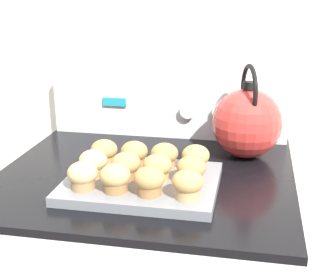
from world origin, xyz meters
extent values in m
cube|color=silver|center=(0.00, 0.69, 1.20)|extent=(8.00, 0.05, 2.40)
cube|color=black|center=(0.00, 0.34, 0.90)|extent=(0.72, 0.65, 0.02)
cube|color=white|center=(0.00, 0.64, 1.00)|extent=(0.71, 0.05, 0.18)
cube|color=teal|center=(-0.16, 0.61, 1.01)|extent=(0.07, 0.01, 0.02)
cylinder|color=white|center=(0.07, 0.60, 1.00)|extent=(0.05, 0.02, 0.05)
cylinder|color=white|center=(0.16, 0.60, 1.00)|extent=(0.05, 0.02, 0.05)
cylinder|color=white|center=(0.25, 0.60, 1.00)|extent=(0.05, 0.02, 0.05)
cube|color=slate|center=(0.01, 0.25, 0.92)|extent=(0.35, 0.27, 0.02)
cylinder|color=#A37A4C|center=(-0.10, 0.17, 0.94)|extent=(0.05, 0.05, 0.03)
ellipsoid|color=tan|center=(-0.10, 0.17, 0.96)|extent=(0.07, 0.07, 0.05)
cylinder|color=olive|center=(-0.03, 0.17, 0.94)|extent=(0.05, 0.05, 0.03)
ellipsoid|color=tan|center=(-0.03, 0.17, 0.96)|extent=(0.07, 0.07, 0.05)
cylinder|color=olive|center=(0.05, 0.17, 0.94)|extent=(0.05, 0.05, 0.03)
ellipsoid|color=#B2844C|center=(0.05, 0.17, 0.96)|extent=(0.07, 0.07, 0.05)
cylinder|color=tan|center=(0.13, 0.17, 0.94)|extent=(0.05, 0.05, 0.03)
ellipsoid|color=tan|center=(0.13, 0.17, 0.96)|extent=(0.07, 0.07, 0.05)
cylinder|color=#A37A4C|center=(-0.10, 0.25, 0.94)|extent=(0.05, 0.05, 0.03)
ellipsoid|color=tan|center=(-0.10, 0.25, 0.96)|extent=(0.07, 0.07, 0.05)
cylinder|color=olive|center=(-0.02, 0.25, 0.94)|extent=(0.05, 0.05, 0.03)
ellipsoid|color=tan|center=(-0.02, 0.25, 0.96)|extent=(0.07, 0.07, 0.05)
cylinder|color=tan|center=(0.05, 0.25, 0.94)|extent=(0.05, 0.05, 0.03)
ellipsoid|color=tan|center=(0.05, 0.25, 0.96)|extent=(0.07, 0.07, 0.05)
cylinder|color=tan|center=(0.13, 0.25, 0.94)|extent=(0.05, 0.05, 0.03)
ellipsoid|color=#B2844C|center=(0.13, 0.25, 0.96)|extent=(0.07, 0.07, 0.05)
cylinder|color=tan|center=(-0.10, 0.32, 0.94)|extent=(0.05, 0.05, 0.03)
ellipsoid|color=#B2844C|center=(-0.10, 0.32, 0.96)|extent=(0.07, 0.07, 0.05)
cylinder|color=#A37A4C|center=(-0.03, 0.32, 0.94)|extent=(0.05, 0.05, 0.03)
ellipsoid|color=#B2844C|center=(-0.03, 0.32, 0.96)|extent=(0.07, 0.07, 0.05)
cylinder|color=tan|center=(0.05, 0.32, 0.94)|extent=(0.05, 0.05, 0.03)
ellipsoid|color=#B2844C|center=(0.05, 0.32, 0.96)|extent=(0.07, 0.07, 0.05)
cylinder|color=tan|center=(0.13, 0.33, 0.94)|extent=(0.05, 0.05, 0.03)
ellipsoid|color=tan|center=(0.13, 0.33, 0.96)|extent=(0.07, 0.07, 0.05)
sphere|color=red|center=(0.24, 0.50, 1.00)|extent=(0.19, 0.19, 0.19)
cylinder|color=black|center=(0.24, 0.50, 1.10)|extent=(0.03, 0.03, 0.02)
cone|color=red|center=(0.22, 0.58, 1.02)|extent=(0.06, 0.08, 0.07)
torus|color=black|center=(0.24, 0.50, 1.09)|extent=(0.05, 0.14, 0.14)
camera|label=1|loc=(0.26, -0.71, 1.36)|focal=50.00mm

